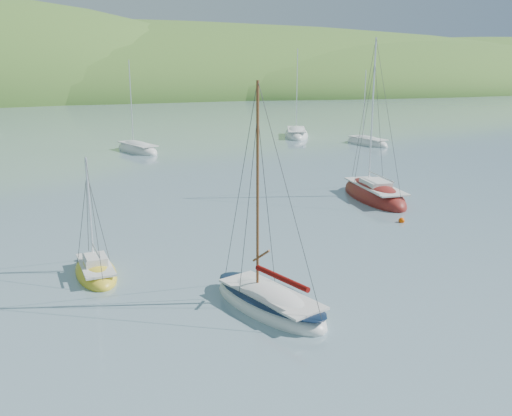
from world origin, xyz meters
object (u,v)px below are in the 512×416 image
object	(u,v)px
daysailer_white	(269,303)
sloop_red	(374,196)
distant_sloop_b	(296,135)
sailboat_yellow	(96,272)
distant_sloop_d	(367,143)
distant_sloop_a	(137,150)

from	to	relation	value
daysailer_white	sloop_red	world-z (taller)	sloop_red
distant_sloop_b	sailboat_yellow	bearing A→B (deg)	-102.68
distant_sloop_d	distant_sloop_b	bearing A→B (deg)	107.79
distant_sloop_a	distant_sloop_b	bearing A→B (deg)	-5.23
sailboat_yellow	sloop_red	bearing A→B (deg)	19.18
sailboat_yellow	distant_sloop_d	size ratio (longest dim) A/B	0.65
sloop_red	distant_sloop_a	size ratio (longest dim) A/B	1.16
sailboat_yellow	distant_sloop_a	world-z (taller)	distant_sloop_a
daysailer_white	distant_sloop_d	bearing A→B (deg)	36.38
sloop_red	sailboat_yellow	size ratio (longest dim) A/B	2.02
distant_sloop_a	distant_sloop_d	world-z (taller)	distant_sloop_a
sloop_red	daysailer_white	bearing A→B (deg)	-127.38
sailboat_yellow	distant_sloop_b	xyz separation A→B (m)	(28.90, 44.28, 0.04)
sloop_red	distant_sloop_d	bearing A→B (deg)	66.27
distant_sloop_a	daysailer_white	bearing A→B (deg)	-110.57
sailboat_yellow	distant_sloop_d	bearing A→B (deg)	39.93
daysailer_white	sailboat_yellow	xyz separation A→B (m)	(-6.82, 6.32, -0.06)
distant_sloop_a	distant_sloop_b	distance (m)	22.98
distant_sloop_b	distant_sloop_d	world-z (taller)	distant_sloop_b
sloop_red	distant_sloop_b	xyz separation A→B (m)	(7.90, 34.69, -0.03)
sloop_red	distant_sloop_b	world-z (taller)	sloop_red
sailboat_yellow	distant_sloop_b	size ratio (longest dim) A/B	0.50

